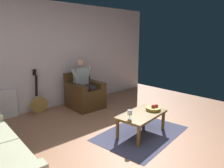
# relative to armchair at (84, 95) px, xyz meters

# --- Properties ---
(ground_plane) EXTENTS (6.85, 6.85, 0.00)m
(ground_plane) POSITION_rel_armchair_xyz_m (0.32, 2.29, -0.33)
(ground_plane) COLOR #AD7555
(wall_back) EXTENTS (6.02, 0.06, 2.57)m
(wall_back) POSITION_rel_armchair_xyz_m (0.32, -0.60, 0.96)
(wall_back) COLOR silver
(wall_back) RESTS_ON ground
(rug) EXTENTS (1.80, 1.35, 0.01)m
(rug) POSITION_rel_armchair_xyz_m (0.08, 1.93, -0.32)
(rug) COLOR #41435F
(rug) RESTS_ON ground
(armchair) EXTENTS (0.73, 0.80, 0.87)m
(armchair) POSITION_rel_armchair_xyz_m (0.00, 0.00, 0.00)
(armchair) COLOR #472F15
(armchair) RESTS_ON ground
(person_seated) EXTENTS (0.61, 0.60, 1.24)m
(person_seated) POSITION_rel_armchair_xyz_m (-0.00, -0.01, 0.34)
(person_seated) COLOR #9AA4A7
(person_seated) RESTS_ON ground
(coffee_table) EXTENTS (1.02, 0.66, 0.39)m
(coffee_table) POSITION_rel_armchair_xyz_m (0.08, 1.93, 0.01)
(coffee_table) COLOR brown
(coffee_table) RESTS_ON ground
(guitar) EXTENTS (0.39, 0.22, 1.02)m
(guitar) POSITION_rel_armchair_xyz_m (1.02, -0.39, -0.10)
(guitar) COLOR #AA8841
(guitar) RESTS_ON ground
(radiator) EXTENTS (0.61, 0.06, 0.64)m
(radiator) POSITION_rel_armchair_xyz_m (1.77, -0.53, -0.01)
(radiator) COLOR white
(radiator) RESTS_ON ground
(wine_glass_near) EXTENTS (0.08, 0.08, 0.15)m
(wine_glass_near) POSITION_rel_armchair_xyz_m (0.44, 1.96, 0.17)
(wine_glass_near) COLOR silver
(wine_glass_near) RESTS_ON coffee_table
(fruit_bowl) EXTENTS (0.28, 0.28, 0.11)m
(fruit_bowl) POSITION_rel_armchair_xyz_m (-0.21, 1.96, 0.10)
(fruit_bowl) COLOR olive
(fruit_bowl) RESTS_ON coffee_table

